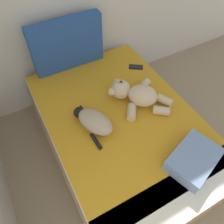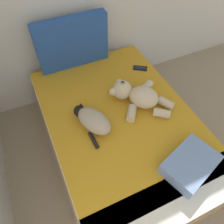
# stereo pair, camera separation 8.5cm
# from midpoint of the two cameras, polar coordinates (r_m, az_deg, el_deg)

# --- Properties ---
(bed) EXTENTS (1.29, 1.91, 0.52)m
(bed) POSITION_cam_midpoint_polar(r_m,az_deg,el_deg) (2.19, 3.25, -5.51)
(bed) COLOR #9E7A56
(bed) RESTS_ON ground_plane
(patterned_cushion) EXTENTS (0.73, 0.11, 0.52)m
(patterned_cushion) POSITION_cam_midpoint_polar(r_m,az_deg,el_deg) (2.37, -9.08, 17.13)
(patterned_cushion) COLOR #264C99
(patterned_cushion) RESTS_ON bed
(cat) EXTENTS (0.31, 0.44, 0.15)m
(cat) POSITION_cam_midpoint_polar(r_m,az_deg,el_deg) (1.86, -3.74, -2.10)
(cat) COLOR tan
(cat) RESTS_ON bed
(teddy_bear) EXTENTS (0.51, 0.56, 0.20)m
(teddy_bear) POSITION_cam_midpoint_polar(r_m,az_deg,el_deg) (2.04, 7.73, 4.18)
(teddy_bear) COLOR beige
(teddy_bear) RESTS_ON bed
(cell_phone) EXTENTS (0.16, 0.14, 0.01)m
(cell_phone) POSITION_cam_midpoint_polar(r_m,az_deg,el_deg) (2.46, 8.25, 11.09)
(cell_phone) COLOR black
(cell_phone) RESTS_ON bed
(throw_pillow) EXTENTS (0.47, 0.39, 0.11)m
(throw_pillow) POSITION_cam_midpoint_polar(r_m,az_deg,el_deg) (1.78, 20.84, -12.51)
(throw_pillow) COLOR #728CB7
(throw_pillow) RESTS_ON bed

